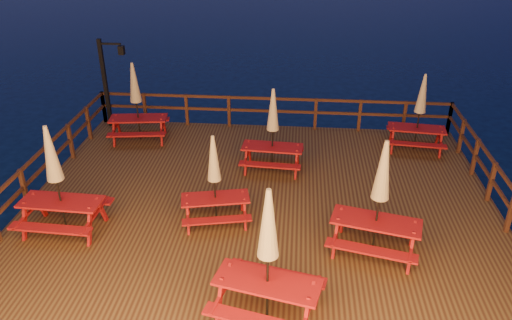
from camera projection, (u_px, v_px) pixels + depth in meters
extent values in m
plane|color=black|center=(261.00, 217.00, 13.00)|extent=(500.00, 500.00, 0.00)
cube|color=#3F2314|center=(261.00, 210.00, 12.90)|extent=(12.00, 10.00, 0.40)
cylinder|color=#361E11|center=(113.00, 143.00, 17.62)|extent=(0.24, 0.24, 1.40)
cylinder|color=#361E11|center=(271.00, 149.00, 17.19)|extent=(0.24, 0.24, 1.40)
cylinder|color=#361E11|center=(437.00, 155.00, 16.76)|extent=(0.24, 0.24, 1.40)
cube|color=#361E11|center=(272.00, 99.00, 16.60)|extent=(11.70, 0.06, 0.09)
cube|color=#361E11|center=(272.00, 111.00, 16.81)|extent=(11.70, 0.06, 0.09)
cube|color=#361E11|center=(137.00, 108.00, 17.19)|extent=(0.10, 0.10, 1.10)
cube|color=#361E11|center=(272.00, 113.00, 16.83)|extent=(0.10, 0.10, 1.10)
cube|color=#361E11|center=(413.00, 117.00, 16.47)|extent=(0.10, 0.10, 1.10)
cube|color=#361E11|center=(34.00, 158.00, 12.77)|extent=(0.06, 9.70, 0.09)
cube|color=#361E11|center=(37.00, 174.00, 12.98)|extent=(0.06, 9.70, 0.09)
cube|color=#361E11|center=(37.00, 175.00, 13.00)|extent=(0.10, 0.10, 1.10)
cube|color=#361E11|center=(93.00, 118.00, 16.43)|extent=(0.10, 0.10, 1.10)
cube|color=#361E11|center=(505.00, 178.00, 11.87)|extent=(0.06, 9.70, 0.09)
cube|color=#361E11|center=(501.00, 194.00, 12.08)|extent=(0.06, 9.70, 0.09)
cube|color=#361E11|center=(501.00, 196.00, 12.10)|extent=(0.10, 0.10, 1.10)
cube|color=#361E11|center=(457.00, 130.00, 15.53)|extent=(0.10, 0.10, 1.10)
cube|color=black|center=(105.00, 84.00, 16.56)|extent=(0.12, 0.12, 3.00)
cube|color=black|center=(110.00, 44.00, 15.90)|extent=(0.70, 0.06, 0.06)
cube|color=black|center=(121.00, 50.00, 15.97)|extent=(0.18, 0.18, 0.28)
sphere|color=#FFB066|center=(121.00, 50.00, 15.97)|extent=(0.14, 0.14, 0.14)
cube|color=maroon|center=(215.00, 198.00, 11.80)|extent=(1.70, 0.95, 0.04)
cube|color=maroon|center=(215.00, 196.00, 12.39)|extent=(1.62, 0.58, 0.04)
cube|color=maroon|center=(217.00, 220.00, 11.45)|extent=(1.62, 0.58, 0.04)
cube|color=maroon|center=(188.00, 205.00, 12.13)|extent=(0.07, 0.10, 0.67)
cube|color=maroon|center=(188.00, 219.00, 11.62)|extent=(0.07, 0.10, 0.67)
cube|color=maroon|center=(242.00, 201.00, 12.28)|extent=(0.07, 0.10, 0.67)
cube|color=maroon|center=(245.00, 215.00, 11.77)|extent=(0.07, 0.10, 0.67)
cylinder|color=black|center=(215.00, 182.00, 11.59)|extent=(0.04, 0.04, 2.22)
cone|color=tan|center=(214.00, 158.00, 11.30)|extent=(0.32, 0.32, 1.11)
sphere|color=black|center=(213.00, 137.00, 11.06)|extent=(0.06, 0.06, 0.06)
cube|color=maroon|center=(376.00, 221.00, 10.72)|extent=(2.02, 1.17, 0.05)
cube|color=maroon|center=(378.00, 218.00, 11.40)|extent=(1.91, 0.74, 0.05)
cube|color=maroon|center=(371.00, 251.00, 10.34)|extent=(1.91, 0.74, 0.05)
cube|color=maroon|center=(341.00, 221.00, 11.43)|extent=(0.09, 0.12, 0.79)
cube|color=maroon|center=(335.00, 238.00, 10.84)|extent=(0.09, 0.12, 0.79)
cube|color=maroon|center=(413.00, 234.00, 10.97)|extent=(0.09, 0.12, 0.79)
cube|color=maroon|center=(411.00, 253.00, 10.39)|extent=(0.09, 0.12, 0.79)
cylinder|color=black|center=(379.00, 201.00, 10.48)|extent=(0.05, 0.05, 2.64)
cone|color=tan|center=(383.00, 170.00, 10.14)|extent=(0.38, 0.38, 1.32)
sphere|color=black|center=(387.00, 143.00, 9.85)|extent=(0.07, 0.07, 0.07)
cube|color=maroon|center=(417.00, 128.00, 15.28)|extent=(1.76, 0.83, 0.05)
cube|color=maroon|center=(414.00, 129.00, 15.91)|extent=(1.72, 0.44, 0.05)
cube|color=maroon|center=(417.00, 145.00, 14.92)|extent=(1.72, 0.44, 0.05)
cube|color=maroon|center=(391.00, 133.00, 15.84)|extent=(0.07, 0.10, 0.71)
cube|color=maroon|center=(392.00, 141.00, 15.29)|extent=(0.07, 0.10, 0.71)
cube|color=maroon|center=(438.00, 136.00, 15.60)|extent=(0.07, 0.10, 0.71)
cube|color=maroon|center=(440.00, 145.00, 15.06)|extent=(0.07, 0.10, 0.71)
cylinder|color=black|center=(419.00, 114.00, 15.06)|extent=(0.04, 0.04, 2.36)
cone|color=tan|center=(423.00, 93.00, 14.76)|extent=(0.34, 0.34, 1.18)
sphere|color=black|center=(426.00, 75.00, 14.50)|extent=(0.07, 0.07, 0.07)
cube|color=maroon|center=(138.00, 118.00, 15.89)|extent=(1.87, 0.93, 0.05)
cube|color=maroon|center=(142.00, 120.00, 16.56)|extent=(1.81, 0.51, 0.05)
cube|color=maroon|center=(136.00, 135.00, 15.50)|extent=(1.81, 0.51, 0.05)
cube|color=maroon|center=(118.00, 125.00, 16.32)|extent=(0.07, 0.11, 0.75)
cube|color=maroon|center=(114.00, 134.00, 15.74)|extent=(0.07, 0.11, 0.75)
cube|color=maroon|center=(164.00, 124.00, 16.38)|extent=(0.07, 0.11, 0.75)
cube|color=maroon|center=(162.00, 133.00, 15.80)|extent=(0.07, 0.11, 0.75)
cylinder|color=black|center=(137.00, 104.00, 15.66)|extent=(0.04, 0.04, 2.49)
cone|color=tan|center=(134.00, 82.00, 15.34)|extent=(0.36, 0.36, 1.24)
sphere|color=black|center=(132.00, 64.00, 15.07)|extent=(0.07, 0.07, 0.07)
cube|color=maroon|center=(267.00, 282.00, 9.01)|extent=(2.05, 1.18, 0.05)
cube|color=maroon|center=(277.00, 273.00, 9.70)|extent=(1.95, 0.74, 0.05)
cube|color=maroon|center=(233.00, 277.00, 9.72)|extent=(0.09, 0.12, 0.80)
cube|color=maroon|center=(220.00, 302.00, 9.12)|extent=(0.09, 0.12, 0.80)
cube|color=maroon|center=(314.00, 296.00, 9.27)|extent=(0.09, 0.12, 0.80)
cylinder|color=black|center=(268.00, 259.00, 8.76)|extent=(0.05, 0.05, 2.68)
cone|color=tan|center=(268.00, 223.00, 8.41)|extent=(0.39, 0.39, 1.34)
sphere|color=black|center=(269.00, 192.00, 8.12)|extent=(0.08, 0.08, 0.08)
cube|color=maroon|center=(61.00, 202.00, 11.44)|extent=(1.90, 0.81, 0.05)
cube|color=maroon|center=(75.00, 199.00, 12.14)|extent=(1.89, 0.37, 0.05)
cube|color=maroon|center=(50.00, 229.00, 11.04)|extent=(1.89, 0.37, 0.05)
cube|color=maroon|center=(40.00, 205.00, 12.02)|extent=(0.07, 0.11, 0.78)
cube|color=maroon|center=(25.00, 222.00, 11.41)|extent=(0.07, 0.11, 0.78)
cube|color=maroon|center=(102.00, 210.00, 11.84)|extent=(0.07, 0.11, 0.78)
cube|color=maroon|center=(90.00, 227.00, 11.23)|extent=(0.07, 0.11, 0.78)
cylinder|color=black|center=(57.00, 182.00, 11.20)|extent=(0.05, 0.05, 2.60)
cone|color=tan|center=(50.00, 153.00, 10.86)|extent=(0.37, 0.37, 1.30)
sphere|color=black|center=(45.00, 128.00, 10.58)|extent=(0.07, 0.07, 0.07)
cube|color=maroon|center=(272.00, 147.00, 14.12)|extent=(1.75, 0.78, 0.05)
cube|color=maroon|center=(275.00, 147.00, 14.75)|extent=(1.73, 0.38, 0.05)
cube|color=maroon|center=(270.00, 165.00, 13.76)|extent=(1.73, 0.38, 0.05)
cube|color=maroon|center=(249.00, 152.00, 14.66)|extent=(0.06, 0.10, 0.71)
cube|color=maroon|center=(246.00, 161.00, 14.11)|extent=(0.06, 0.10, 0.71)
cube|color=maroon|center=(298.00, 155.00, 14.47)|extent=(0.06, 0.10, 0.71)
cube|color=maroon|center=(296.00, 165.00, 13.92)|extent=(0.06, 0.10, 0.71)
cylinder|color=black|center=(273.00, 132.00, 13.90)|extent=(0.04, 0.04, 2.38)
cone|color=tan|center=(273.00, 109.00, 13.59)|extent=(0.34, 0.34, 1.19)
sphere|color=black|center=(273.00, 90.00, 13.34)|extent=(0.07, 0.07, 0.07)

